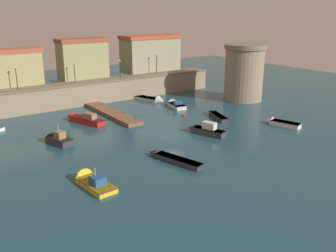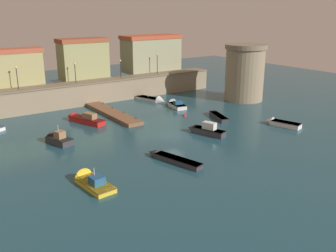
# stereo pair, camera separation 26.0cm
# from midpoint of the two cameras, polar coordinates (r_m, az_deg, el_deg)

# --- Properties ---
(ground_plane) EXTENTS (127.00, 127.00, 0.00)m
(ground_plane) POSITION_cam_midpoint_polar(r_m,az_deg,el_deg) (48.37, 0.83, -1.57)
(ground_plane) COLOR #1E4756
(quay_wall) EXTENTS (47.36, 3.56, 3.87)m
(quay_wall) POSITION_cam_midpoint_polar(r_m,az_deg,el_deg) (67.05, -10.62, 5.23)
(quay_wall) COLOR gray
(quay_wall) RESTS_ON ground
(old_town_backdrop) EXTENTS (42.17, 5.31, 7.21)m
(old_town_backdrop) POSITION_cam_midpoint_polar(r_m,az_deg,el_deg) (70.22, -11.00, 10.01)
(old_town_backdrop) COLOR tan
(old_town_backdrop) RESTS_ON ground
(fortress_tower) EXTENTS (7.33, 7.33, 9.87)m
(fortress_tower) POSITION_cam_midpoint_polar(r_m,az_deg,el_deg) (68.50, 11.71, 8.02)
(fortress_tower) COLOR gray
(fortress_tower) RESTS_ON ground
(pier_dock) EXTENTS (2.45, 14.86, 0.70)m
(pier_dock) POSITION_cam_midpoint_polar(r_m,az_deg,el_deg) (58.77, -8.35, 1.94)
(pier_dock) COLOR brown
(pier_dock) RESTS_ON ground
(quay_lamp_0) EXTENTS (0.32, 0.32, 3.56)m
(quay_lamp_0) POSITION_cam_midpoint_polar(r_m,az_deg,el_deg) (62.22, -21.92, 7.36)
(quay_lamp_0) COLOR black
(quay_lamp_0) RESTS_ON quay_wall
(quay_lamp_1) EXTENTS (0.32, 0.32, 3.36)m
(quay_lamp_1) POSITION_cam_midpoint_polar(r_m,az_deg,el_deg) (64.91, -13.86, 8.37)
(quay_lamp_1) COLOR black
(quay_lamp_1) RESTS_ON quay_wall
(quay_lamp_2) EXTENTS (0.32, 0.32, 3.21)m
(quay_lamp_2) POSITION_cam_midpoint_polar(r_m,az_deg,el_deg) (68.40, -7.14, 9.10)
(quay_lamp_2) COLOR black
(quay_lamp_2) RESTS_ON quay_wall
(quay_lamp_3) EXTENTS (0.32, 0.32, 3.84)m
(quay_lamp_3) POSITION_cam_midpoint_polar(r_m,az_deg,el_deg) (72.31, -1.54, 9.96)
(quay_lamp_3) COLOR black
(quay_lamp_3) RESTS_ON quay_wall
(moored_boat_1) EXTENTS (2.93, 5.69, 1.94)m
(moored_boat_1) POSITION_cam_midpoint_polar(r_m,az_deg,el_deg) (49.24, 5.83, -0.60)
(moored_boat_1) COLOR #333338
(moored_boat_1) RESTS_ON ground
(moored_boat_2) EXTENTS (2.77, 5.33, 1.38)m
(moored_boat_2) POSITION_cam_midpoint_polar(r_m,az_deg,el_deg) (55.04, 16.85, 0.42)
(moored_boat_2) COLOR white
(moored_boat_2) RESTS_ON ground
(moored_boat_3) EXTENTS (2.42, 5.87, 2.60)m
(moored_boat_3) POSITION_cam_midpoint_polar(r_m,az_deg,el_deg) (36.29, -11.70, -8.07)
(moored_boat_3) COLOR gold
(moored_boat_3) RESTS_ON ground
(moored_boat_4) EXTENTS (3.63, 7.10, 2.41)m
(moored_boat_4) POSITION_cam_midpoint_polar(r_m,az_deg,el_deg) (67.17, -2.23, 4.08)
(moored_boat_4) COLOR silver
(moored_boat_4) RESTS_ON ground
(moored_boat_5) EXTENTS (2.87, 4.67, 2.77)m
(moored_boat_5) POSITION_cam_midpoint_polar(r_m,az_deg,el_deg) (47.76, -16.47, -1.90)
(moored_boat_5) COLOR #333338
(moored_boat_5) RESTS_ON ground
(moored_boat_6) EXTENTS (3.00, 7.27, 1.13)m
(moored_boat_6) POSITION_cam_midpoint_polar(r_m,az_deg,el_deg) (40.55, 0.57, -4.94)
(moored_boat_6) COLOR #333338
(moored_boat_6) RESTS_ON ground
(moored_boat_7) EXTENTS (3.95, 7.32, 1.95)m
(moored_boat_7) POSITION_cam_midpoint_polar(r_m,az_deg,el_deg) (55.61, -12.66, 1.09)
(moored_boat_7) COLOR red
(moored_boat_7) RESTS_ON ground
(moored_boat_8) EXTENTS (2.51, 5.00, 1.71)m
(moored_boat_8) POSITION_cam_midpoint_polar(r_m,az_deg,el_deg) (62.93, 1.24, 3.30)
(moored_boat_8) COLOR silver
(moored_boat_8) RESTS_ON ground
(moored_boat_9) EXTENTS (3.05, 6.16, 1.06)m
(moored_boat_9) POSITION_cam_midpoint_polar(r_m,az_deg,el_deg) (57.26, 7.52, 1.64)
(moored_boat_9) COLOR #333338
(moored_boat_9) RESTS_ON ground
(mooring_buoy_0) EXTENTS (0.57, 0.57, 0.57)m
(mooring_buoy_0) POSITION_cam_midpoint_polar(r_m,az_deg,el_deg) (57.63, 2.66, 1.54)
(mooring_buoy_0) COLOR red
(mooring_buoy_0) RESTS_ON ground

